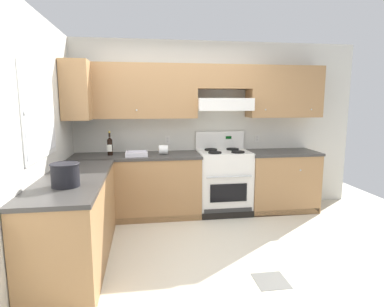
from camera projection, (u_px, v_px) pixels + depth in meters
ground_plane at (195, 252)px, 3.56m from camera, size 7.04×7.04×0.00m
floor_accent_tile at (271, 281)px, 2.99m from camera, size 0.30×0.30×0.01m
wall_back at (206, 113)px, 4.87m from camera, size 4.68×0.57×2.55m
wall_left at (41, 132)px, 3.33m from camera, size 0.47×4.00×2.55m
counter_back_run at (192, 184)px, 4.72m from camera, size 3.60×0.65×0.91m
counter_left_run at (76, 220)px, 3.30m from camera, size 0.63×1.91×0.91m
stove at (224, 181)px, 4.80m from camera, size 0.76×0.62×1.20m
wine_bottle at (110, 146)px, 4.48m from camera, size 0.07×0.07×0.34m
bowl at (137, 154)px, 4.45m from camera, size 0.30×0.25×0.06m
bucket at (65, 174)px, 2.83m from camera, size 0.26×0.26×0.21m
paper_towel_roll at (163, 150)px, 4.57m from camera, size 0.13×0.13×0.13m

